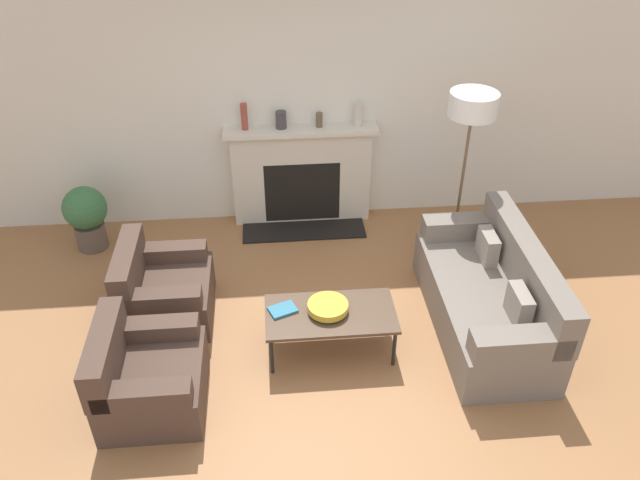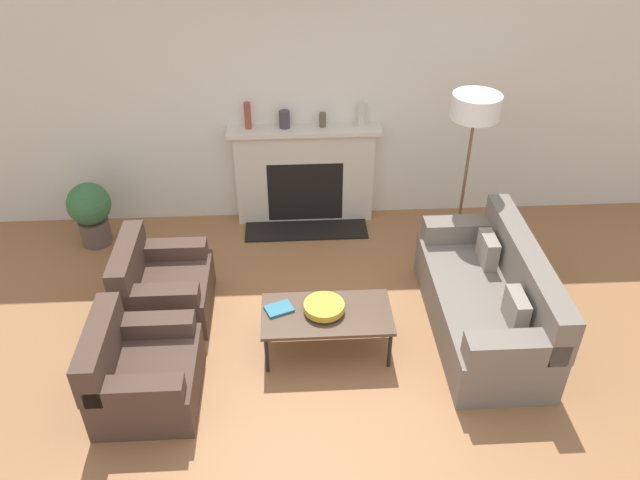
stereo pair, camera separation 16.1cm
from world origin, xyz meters
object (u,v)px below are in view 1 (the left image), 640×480
object	(u,v)px
mantel_vase_right	(358,114)
potted_plant	(86,215)
armchair_near	(146,377)
bowl	(328,307)
mantel_vase_left	(244,117)
floor_lamp	(471,118)
mantel_vase_center_left	(281,120)
coffee_table	(331,315)
couch	(490,297)
armchair_far	(162,290)
fireplace	(302,176)
mantel_vase_center_right	(319,120)
book	(283,310)

from	to	relation	value
mantel_vase_right	potted_plant	distance (m)	3.05
armchair_near	potted_plant	size ratio (longest dim) A/B	1.21
bowl	potted_plant	bearing A→B (deg)	143.77
mantel_vase_left	floor_lamp	bearing A→B (deg)	-18.68
mantel_vase_center_left	mantel_vase_left	bearing A→B (deg)	180.00
floor_lamp	mantel_vase_left	distance (m)	2.30
coffee_table	potted_plant	distance (m)	2.98
floor_lamp	mantel_vase_right	world-z (taller)	floor_lamp
couch	mantel_vase_center_left	bearing A→B (deg)	-138.13
armchair_far	mantel_vase_right	bearing A→B (deg)	-52.08
armchair_near	coffee_table	xyz separation A→B (m)	(1.49, 0.47, 0.10)
fireplace	couch	size ratio (longest dim) A/B	0.89
armchair_near	mantel_vase_left	xyz separation A→B (m)	(0.80, 2.61, 1.00)
floor_lamp	mantel_vase_right	distance (m)	1.24
fireplace	mantel_vase_right	bearing A→B (deg)	1.35
armchair_near	mantel_vase_center_right	distance (m)	3.19
armchair_near	mantel_vase_center_left	world-z (taller)	mantel_vase_center_left
armchair_near	mantel_vase_right	size ratio (longest dim) A/B	3.54
bowl	mantel_vase_center_right	size ratio (longest dim) A/B	2.25
armchair_near	armchair_far	distance (m)	1.06
book	floor_lamp	size ratio (longest dim) A/B	0.15
couch	armchair_near	xyz separation A→B (m)	(-2.94, -0.65, -0.05)
fireplace	coffee_table	xyz separation A→B (m)	(0.11, -2.12, -0.18)
fireplace	potted_plant	distance (m)	2.32
bowl	couch	bearing A→B (deg)	5.88
bowl	floor_lamp	size ratio (longest dim) A/B	0.20
coffee_table	mantel_vase_left	size ratio (longest dim) A/B	3.89
couch	book	world-z (taller)	couch
book	mantel_vase_left	xyz separation A→B (m)	(-0.29, 2.08, 0.86)
book	mantel_vase_center_right	world-z (taller)	mantel_vase_center_right
mantel_vase_left	potted_plant	xyz separation A→B (m)	(-1.70, -0.38, -0.87)
armchair_far	floor_lamp	distance (m)	3.31
mantel_vase_right	mantel_vase_left	bearing A→B (deg)	180.00
fireplace	couch	bearing A→B (deg)	-51.40
mantel_vase_left	mantel_vase_right	xyz separation A→B (m)	(1.20, 0.00, -0.02)
fireplace	floor_lamp	distance (m)	1.98
fireplace	book	distance (m)	2.09
armchair_far	potted_plant	distance (m)	1.49
book	potted_plant	xyz separation A→B (m)	(-2.00, 1.70, -0.01)
armchair_near	bowl	size ratio (longest dim) A/B	2.52
mantel_vase_center_left	book	bearing A→B (deg)	-92.48
armchair_near	mantel_vase_left	bearing A→B (deg)	-16.99
mantel_vase_left	potted_plant	distance (m)	1.95
fireplace	armchair_far	world-z (taller)	fireplace
armchair_near	coffee_table	size ratio (longest dim) A/B	0.79
mantel_vase_left	potted_plant	size ratio (longest dim) A/B	0.40
couch	mantel_vase_center_right	bearing A→B (deg)	-145.31
floor_lamp	fireplace	bearing A→B (deg)	155.57
coffee_table	potted_plant	world-z (taller)	potted_plant
mantel_vase_center_right	mantel_vase_center_left	bearing A→B (deg)	180.00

